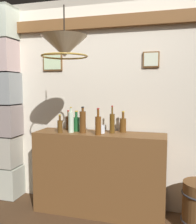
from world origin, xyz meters
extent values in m
cube|color=beige|center=(0.00, 1.10, 1.29)|extent=(3.13, 0.08, 2.59)
cube|color=brown|center=(0.00, 1.04, 2.27)|extent=(3.13, 0.10, 0.14)
cube|color=brown|center=(-0.69, 1.05, 1.82)|extent=(0.26, 0.03, 0.21)
cube|color=#B7D0A1|center=(-0.69, 1.03, 1.82)|extent=(0.23, 0.01, 0.18)
cube|color=brown|center=(0.56, 1.05, 1.82)|extent=(0.19, 0.03, 0.18)
cube|color=beige|center=(0.56, 1.03, 1.82)|extent=(0.16, 0.01, 0.15)
cube|color=#B4B8A6|center=(-1.36, 0.94, 0.21)|extent=(0.43, 0.36, 0.41)
cube|color=#AAA696|center=(-1.36, 0.94, 0.63)|extent=(0.38, 0.36, 0.41)
cube|color=gray|center=(-1.25, 0.94, 1.06)|extent=(0.21, 0.36, 0.41)
cube|color=gray|center=(-1.36, 0.94, 1.48)|extent=(0.42, 0.36, 0.41)
cube|color=#BCA29D|center=(-1.36, 0.94, 1.90)|extent=(0.38, 0.36, 0.41)
cube|color=beige|center=(-1.36, 0.94, 2.33)|extent=(0.40, 0.36, 0.41)
cube|color=brown|center=(0.00, 0.82, 0.48)|extent=(1.54, 0.40, 0.97)
cylinder|color=#573912|center=(0.15, 0.84, 1.08)|extent=(0.06, 0.06, 0.22)
cylinder|color=#573912|center=(0.15, 0.84, 1.23)|extent=(0.02, 0.02, 0.08)
cylinder|color=maroon|center=(0.15, 0.84, 1.28)|extent=(0.02, 0.02, 0.01)
cylinder|color=brown|center=(0.02, 0.71, 1.07)|extent=(0.07, 0.07, 0.21)
cylinder|color=brown|center=(0.02, 0.71, 1.21)|extent=(0.03, 0.03, 0.08)
cylinder|color=maroon|center=(0.02, 0.71, 1.26)|extent=(0.03, 0.03, 0.01)
cylinder|color=beige|center=(-0.33, 0.76, 1.09)|extent=(0.07, 0.07, 0.24)
cylinder|color=beige|center=(-0.33, 0.76, 1.23)|extent=(0.02, 0.02, 0.05)
cylinder|color=#B7932D|center=(-0.33, 0.76, 1.26)|extent=(0.02, 0.02, 0.01)
cylinder|color=#573815|center=(-0.44, 0.70, 1.04)|extent=(0.06, 0.06, 0.15)
cylinder|color=#573815|center=(-0.44, 0.70, 1.14)|extent=(0.02, 0.02, 0.06)
cylinder|color=#B7932D|center=(-0.44, 0.70, 1.18)|extent=(0.03, 0.03, 0.01)
cylinder|color=#5E3515|center=(-0.43, 0.94, 1.05)|extent=(0.06, 0.06, 0.17)
cylinder|color=#5E3515|center=(-0.43, 0.94, 1.17)|extent=(0.02, 0.02, 0.06)
cylinder|color=maroon|center=(-0.43, 0.94, 1.21)|extent=(0.02, 0.02, 0.01)
cylinder|color=brown|center=(0.26, 0.94, 1.05)|extent=(0.08, 0.08, 0.17)
cylinder|color=brown|center=(0.26, 0.94, 1.17)|extent=(0.03, 0.03, 0.07)
cylinder|color=#B7932D|center=(0.26, 0.94, 1.21)|extent=(0.03, 0.03, 0.01)
cylinder|color=#5B3516|center=(-0.18, 0.77, 1.09)|extent=(0.07, 0.07, 0.25)
cylinder|color=#5B3516|center=(-0.18, 0.77, 1.24)|extent=(0.03, 0.03, 0.04)
cylinder|color=black|center=(-0.18, 0.77, 1.27)|extent=(0.03, 0.03, 0.01)
cylinder|color=#1A5026|center=(-0.30, 0.86, 1.05)|extent=(0.08, 0.08, 0.17)
cylinder|color=#1A5026|center=(-0.30, 0.86, 1.17)|extent=(0.03, 0.03, 0.07)
cylinder|color=#B7932D|center=(-0.30, 0.86, 1.21)|extent=(0.04, 0.04, 0.01)
cylinder|color=silver|center=(0.03, 0.81, 1.01)|extent=(0.07, 0.07, 0.09)
cone|color=#EFE5C6|center=(-0.15, 0.17, 1.86)|extent=(0.42, 0.42, 0.19)
cylinder|color=black|center=(-0.15, 0.17, 2.09)|extent=(0.01, 0.01, 0.27)
torus|color=#AD8433|center=(-0.15, 0.17, 1.78)|extent=(0.42, 0.42, 0.02)
camera|label=1|loc=(0.76, -1.95, 1.50)|focal=40.05mm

